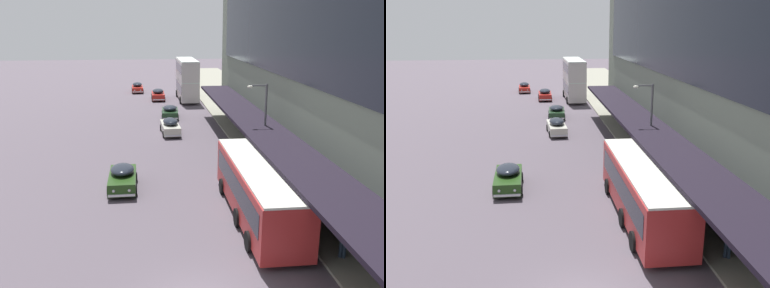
# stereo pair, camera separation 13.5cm
# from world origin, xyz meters

# --- Properties ---
(transit_bus_kerbside_front) EXTENTS (2.73, 9.26, 5.78)m
(transit_bus_kerbside_front) POSITION_xyz_m (4.16, 46.26, 3.12)
(transit_bus_kerbside_front) COLOR beige
(transit_bus_kerbside_front) RESTS_ON ground
(transit_bus_kerbside_rear) EXTENTS (2.84, 11.24, 3.15)m
(transit_bus_kerbside_rear) POSITION_xyz_m (4.19, 7.33, 1.81)
(transit_bus_kerbside_rear) COLOR #AE2827
(transit_bus_kerbside_rear) RESTS_ON ground
(sedan_trailing_near) EXTENTS (1.95, 4.69, 1.64)m
(sedan_trailing_near) POSITION_xyz_m (0.56, 27.00, 0.80)
(sedan_trailing_near) COLOR beige
(sedan_trailing_near) RESTS_ON ground
(sedan_lead_near) EXTENTS (1.93, 4.41, 1.55)m
(sedan_lead_near) POSITION_xyz_m (-3.00, 54.56, 0.76)
(sedan_lead_near) COLOR #A61F17
(sedan_lead_near) RESTS_ON ground
(sedan_oncoming_rear) EXTENTS (2.08, 4.35, 1.51)m
(sedan_oncoming_rear) POSITION_xyz_m (0.99, 34.50, 0.74)
(sedan_oncoming_rear) COLOR #1D361F
(sedan_oncoming_rear) RESTS_ON ground
(sedan_oncoming_front) EXTENTS (1.93, 4.61, 1.62)m
(sedan_oncoming_front) POSITION_xyz_m (0.04, 47.01, 0.79)
(sedan_oncoming_front) COLOR #A3201A
(sedan_oncoming_front) RESTS_ON ground
(sedan_far_back) EXTENTS (1.90, 4.33, 1.57)m
(sedan_far_back) POSITION_xyz_m (-3.47, 12.74, 0.78)
(sedan_far_back) COLOR #203E15
(sedan_far_back) RESTS_ON ground
(pedestrian_at_kerb) EXTENTS (0.53, 0.43, 1.86)m
(pedestrian_at_kerb) POSITION_xyz_m (6.99, 2.53, 1.18)
(pedestrian_at_kerb) COLOR #223041
(pedestrian_at_kerb) RESTS_ON sidewalk_kerb
(street_lamp) EXTENTS (1.50, 0.28, 6.31)m
(street_lamp) POSITION_xyz_m (6.58, 15.27, 3.86)
(street_lamp) COLOR #4C4C51
(street_lamp) RESTS_ON sidewalk_kerb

